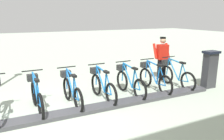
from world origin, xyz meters
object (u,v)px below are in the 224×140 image
(bike_docked_2, at_px, (129,82))
(bike_docked_4, at_px, (71,90))
(payment_kiosk, at_px, (210,69))
(bike_docked_0, at_px, (175,75))
(bike_docked_5, at_px, (36,95))
(worker_near_rack, at_px, (162,57))
(bike_docked_3, at_px, (102,86))
(bike_docked_1, at_px, (154,78))

(bike_docked_2, height_order, bike_docked_4, same)
(payment_kiosk, bearing_deg, bike_docked_0, 59.83)
(bike_docked_0, xyz_separation_m, bike_docked_5, (0.00, 4.64, 0.00))
(bike_docked_2, xyz_separation_m, worker_near_rack, (0.90, -1.96, 0.48))
(payment_kiosk, height_order, bike_docked_2, payment_kiosk)
(bike_docked_5, bearing_deg, bike_docked_4, -90.00)
(bike_docked_4, distance_m, worker_near_rack, 3.95)
(bike_docked_0, height_order, bike_docked_4, same)
(worker_near_rack, bearing_deg, bike_docked_4, 103.25)
(bike_docked_0, bearing_deg, bike_docked_2, 90.00)
(payment_kiosk, height_order, bike_docked_4, payment_kiosk)
(bike_docked_3, distance_m, worker_near_rack, 3.06)
(payment_kiosk, distance_m, bike_docked_1, 2.01)
(payment_kiosk, bearing_deg, bike_docked_5, 84.19)
(payment_kiosk, xyz_separation_m, bike_docked_1, (0.57, 1.91, -0.24))
(payment_kiosk, bearing_deg, bike_docked_4, 83.06)
(bike_docked_2, distance_m, bike_docked_4, 1.86)
(payment_kiosk, xyz_separation_m, bike_docked_4, (0.57, 4.69, -0.24))
(bike_docked_2, xyz_separation_m, bike_docked_4, (0.00, 1.86, 0.00))
(bike_docked_4, relative_size, worker_near_rack, 1.04)
(bike_docked_1, relative_size, bike_docked_4, 1.00)
(bike_docked_1, height_order, bike_docked_2, same)
(bike_docked_2, xyz_separation_m, bike_docked_3, (0.00, 0.93, 0.00))
(bike_docked_3, bearing_deg, bike_docked_5, 90.00)
(bike_docked_0, relative_size, bike_docked_1, 1.00)
(bike_docked_3, height_order, bike_docked_5, same)
(payment_kiosk, relative_size, bike_docked_3, 0.74)
(payment_kiosk, bearing_deg, bike_docked_3, 81.37)
(bike_docked_0, relative_size, bike_docked_4, 1.00)
(bike_docked_1, height_order, worker_near_rack, worker_near_rack)
(bike_docked_4, xyz_separation_m, bike_docked_5, (0.00, 0.93, 0.00))
(bike_docked_2, bearing_deg, bike_docked_4, 90.00)
(bike_docked_1, bearing_deg, payment_kiosk, -106.65)
(bike_docked_5, distance_m, worker_near_rack, 4.85)
(payment_kiosk, height_order, bike_docked_3, payment_kiosk)
(bike_docked_0, bearing_deg, bike_docked_5, 90.00)
(payment_kiosk, distance_m, bike_docked_4, 4.74)
(bike_docked_3, bearing_deg, worker_near_rack, -72.72)
(bike_docked_2, bearing_deg, bike_docked_1, -90.00)
(payment_kiosk, relative_size, worker_near_rack, 0.77)
(bike_docked_0, height_order, worker_near_rack, worker_near_rack)
(bike_docked_2, relative_size, bike_docked_4, 1.00)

